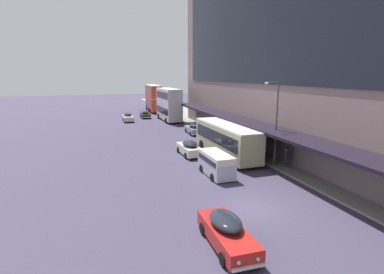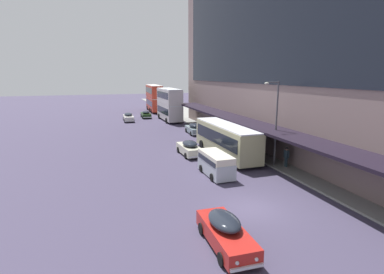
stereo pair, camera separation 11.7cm
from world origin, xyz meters
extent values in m
plane|color=#3F3951|center=(0.00, 0.00, 0.00)|extent=(240.00, 240.00, 0.00)
cube|color=gray|center=(11.00, 0.00, 0.07)|extent=(10.00, 180.00, 0.15)
cube|color=black|center=(6.40, 0.00, 3.37)|extent=(3.20, 72.00, 0.24)
cube|color=tan|center=(3.61, 12.33, 1.81)|extent=(2.79, 11.19, 2.92)
cube|color=black|center=(3.61, 12.33, 2.16)|extent=(2.81, 10.30, 1.28)
cube|color=silver|center=(3.61, 12.33, 3.32)|extent=(2.69, 11.19, 0.12)
cube|color=black|center=(3.48, 17.94, 3.02)|extent=(1.27, 0.09, 0.36)
cylinder|color=black|center=(2.25, 16.09, 0.50)|extent=(0.27, 1.01, 1.00)
cylinder|color=black|center=(4.79, 16.15, 0.50)|extent=(0.27, 1.01, 1.00)
cylinder|color=black|center=(2.42, 8.85, 0.50)|extent=(0.27, 1.01, 1.00)
cylinder|color=black|center=(4.96, 8.91, 0.50)|extent=(0.27, 1.01, 1.00)
cylinder|color=black|center=(2.36, 11.47, 0.50)|extent=(0.27, 1.01, 1.00)
cylinder|color=black|center=(4.90, 11.53, 0.50)|extent=(0.27, 1.01, 1.00)
cube|color=beige|center=(3.74, 38.31, 1.70)|extent=(2.78, 9.35, 2.70)
cube|color=black|center=(3.74, 38.31, 2.03)|extent=(2.81, 8.61, 1.19)
cube|color=silver|center=(3.74, 38.31, 3.10)|extent=(2.68, 9.35, 0.12)
cube|color=beige|center=(3.74, 38.31, 4.51)|extent=(2.78, 9.35, 2.70)
cube|color=black|center=(3.74, 38.31, 4.83)|extent=(2.81, 8.61, 1.19)
cube|color=silver|center=(3.74, 38.31, 5.91)|extent=(2.68, 9.35, 0.12)
cube|color=black|center=(3.65, 43.00, 5.61)|extent=(1.30, 0.09, 0.36)
cylinder|color=black|center=(2.38, 41.45, 0.50)|extent=(0.27, 1.00, 1.00)
cylinder|color=black|center=(4.98, 41.50, 0.50)|extent=(0.27, 1.00, 1.00)
cylinder|color=black|center=(2.50, 35.40, 0.50)|extent=(0.27, 1.00, 1.00)
cylinder|color=black|center=(5.09, 35.45, 0.50)|extent=(0.27, 1.00, 1.00)
cube|color=#B0301E|center=(3.79, 53.81, 1.74)|extent=(2.84, 11.12, 2.77)
cube|color=black|center=(3.79, 53.81, 2.07)|extent=(2.85, 10.24, 1.22)
cube|color=beige|center=(3.79, 53.81, 3.17)|extent=(2.74, 11.12, 0.12)
cube|color=#B0301E|center=(3.79, 53.81, 4.61)|extent=(2.84, 11.12, 2.77)
cube|color=black|center=(3.79, 53.81, 4.94)|extent=(2.85, 10.24, 1.22)
cube|color=beige|center=(3.79, 53.81, 6.04)|extent=(2.74, 11.12, 0.12)
cube|color=black|center=(4.00, 59.37, 5.74)|extent=(1.21, 0.11, 0.36)
cylinder|color=black|center=(2.73, 57.61, 0.50)|extent=(0.29, 1.01, 1.00)
cylinder|color=black|center=(5.14, 57.52, 0.50)|extent=(0.29, 1.01, 1.00)
cylinder|color=black|center=(2.45, 50.44, 0.50)|extent=(0.29, 1.01, 1.00)
cylinder|color=black|center=(4.86, 50.35, 0.50)|extent=(0.29, 1.01, 1.00)
cylinder|color=black|center=(2.55, 53.03, 0.50)|extent=(0.29, 1.01, 1.00)
cylinder|color=black|center=(4.96, 52.94, 0.50)|extent=(0.29, 1.01, 1.00)
cube|color=red|center=(-3.41, -3.47, 0.62)|extent=(1.75, 4.65, 0.79)
ellipsoid|color=#1E232D|center=(-3.40, -3.24, 1.29)|extent=(1.51, 2.57, 0.60)
cube|color=silver|center=(-3.46, -5.83, 0.37)|extent=(1.58, 0.15, 0.14)
cube|color=silver|center=(-3.36, -1.12, 0.37)|extent=(1.58, 0.15, 0.14)
sphere|color=silver|center=(-3.00, -5.81, 0.67)|extent=(0.18, 0.18, 0.18)
sphere|color=silver|center=(-3.91, -5.79, 0.67)|extent=(0.18, 0.18, 0.18)
cylinder|color=black|center=(-2.61, -4.92, 0.32)|extent=(0.15, 0.64, 0.64)
cylinder|color=black|center=(-4.26, -4.88, 0.32)|extent=(0.15, 0.64, 0.64)
cylinder|color=black|center=(-2.55, -2.06, 0.32)|extent=(0.15, 0.64, 0.64)
cylinder|color=black|center=(-4.20, -2.03, 0.32)|extent=(0.15, 0.64, 0.64)
cube|color=gray|center=(4.23, 24.86, 0.60)|extent=(1.96, 4.44, 0.76)
ellipsoid|color=#1E232D|center=(4.22, 24.64, 1.27)|extent=(1.67, 2.47, 0.64)
cube|color=silver|center=(4.32, 27.10, 0.37)|extent=(1.71, 0.19, 0.14)
cube|color=silver|center=(4.15, 22.62, 0.37)|extent=(1.71, 0.19, 0.14)
sphere|color=silver|center=(3.83, 27.09, 0.65)|extent=(0.18, 0.18, 0.18)
sphere|color=silver|center=(4.81, 27.05, 0.65)|extent=(0.18, 0.18, 0.18)
cylinder|color=black|center=(3.39, 26.25, 0.32)|extent=(0.17, 0.65, 0.64)
cylinder|color=black|center=(5.18, 26.18, 0.32)|extent=(0.17, 0.65, 0.64)
cylinder|color=black|center=(3.28, 23.54, 0.32)|extent=(0.17, 0.65, 0.64)
cylinder|color=black|center=(5.08, 23.47, 0.32)|extent=(0.17, 0.65, 0.64)
cube|color=#1D3715|center=(0.13, 43.49, 0.58)|extent=(1.80, 4.22, 0.71)
ellipsoid|color=#1E232D|center=(0.12, 43.28, 1.18)|extent=(1.54, 2.34, 0.54)
cube|color=silver|center=(0.21, 45.62, 0.37)|extent=(1.58, 0.18, 0.14)
cube|color=silver|center=(0.06, 41.36, 0.37)|extent=(1.58, 0.18, 0.14)
sphere|color=silver|center=(-0.25, 45.60, 0.63)|extent=(0.18, 0.18, 0.18)
sphere|color=silver|center=(0.66, 45.57, 0.63)|extent=(0.18, 0.18, 0.18)
cylinder|color=black|center=(-0.65, 44.81, 0.32)|extent=(0.16, 0.64, 0.64)
cylinder|color=black|center=(1.01, 44.75, 0.32)|extent=(0.16, 0.64, 0.64)
cylinder|color=black|center=(-0.74, 42.23, 0.32)|extent=(0.16, 0.64, 0.64)
cylinder|color=black|center=(0.91, 42.17, 0.32)|extent=(0.16, 0.64, 0.64)
cube|color=beige|center=(0.01, 13.80, 0.63)|extent=(1.78, 4.33, 0.82)
ellipsoid|color=#1E232D|center=(0.02, 13.59, 1.31)|extent=(1.53, 2.40, 0.60)
cube|color=silver|center=(-0.05, 15.99, 0.37)|extent=(1.58, 0.17, 0.14)
cube|color=silver|center=(0.08, 11.61, 0.37)|extent=(1.58, 0.17, 0.14)
sphere|color=silver|center=(-0.51, 15.95, 0.68)|extent=(0.18, 0.18, 0.18)
sphere|color=silver|center=(0.40, 15.98, 0.68)|extent=(0.18, 0.18, 0.18)
cylinder|color=black|center=(-0.86, 15.11, 0.32)|extent=(0.16, 0.64, 0.64)
cylinder|color=black|center=(0.80, 15.15, 0.32)|extent=(0.16, 0.64, 0.64)
cylinder|color=black|center=(-0.78, 12.45, 0.32)|extent=(0.16, 0.64, 0.64)
cylinder|color=black|center=(0.88, 12.50, 0.32)|extent=(0.16, 0.64, 0.64)
cube|color=beige|center=(-3.66, 40.12, 0.61)|extent=(1.82, 4.79, 0.78)
ellipsoid|color=#1E232D|center=(-3.65, 40.36, 1.26)|extent=(1.56, 2.65, 0.56)
cube|color=silver|center=(-3.72, 37.70, 0.37)|extent=(1.61, 0.16, 0.14)
cube|color=silver|center=(-3.60, 42.54, 0.37)|extent=(1.61, 0.16, 0.14)
sphere|color=silver|center=(-3.26, 37.72, 0.66)|extent=(0.18, 0.18, 0.18)
sphere|color=silver|center=(-4.19, 37.74, 0.66)|extent=(0.18, 0.18, 0.18)
cylinder|color=black|center=(-2.85, 38.63, 0.32)|extent=(0.16, 0.64, 0.64)
cylinder|color=black|center=(-4.55, 38.67, 0.32)|extent=(0.16, 0.64, 0.64)
cylinder|color=black|center=(-2.78, 41.57, 0.32)|extent=(0.16, 0.64, 0.64)
cylinder|color=black|center=(-4.47, 41.61, 0.32)|extent=(0.16, 0.64, 0.64)
cube|color=#ADB7BF|center=(0.23, 6.76, 0.76)|extent=(1.84, 4.33, 1.29)
cube|color=silver|center=(0.23, 6.76, 1.55)|extent=(1.80, 4.25, 0.83)
cube|color=black|center=(0.23, 6.76, 1.45)|extent=(1.87, 3.90, 0.41)
ellipsoid|color=#ADB7BF|center=(0.19, 8.86, 0.90)|extent=(1.62, 0.63, 1.11)
cylinder|color=black|center=(-0.67, 7.99, 0.32)|extent=(0.17, 0.64, 0.64)
cylinder|color=black|center=(1.08, 8.03, 0.32)|extent=(0.17, 0.64, 0.64)
cylinder|color=black|center=(-0.62, 5.50, 0.32)|extent=(0.17, 0.64, 0.64)
cylinder|color=black|center=(1.13, 5.53, 0.32)|extent=(0.17, 0.64, 0.64)
cylinder|color=#202E37|center=(7.15, 6.53, 0.57)|extent=(0.16, 0.16, 0.85)
cylinder|color=#202E37|center=(7.11, 6.68, 0.57)|extent=(0.16, 0.16, 0.85)
cube|color=#202E37|center=(7.13, 6.60, 1.35)|extent=(0.35, 0.45, 0.70)
cylinder|color=#202E37|center=(7.21, 6.36, 1.39)|extent=(0.10, 0.10, 0.63)
cylinder|color=#202E37|center=(7.06, 6.85, 1.39)|extent=(0.10, 0.10, 0.63)
sphere|color=tan|center=(7.13, 6.60, 1.81)|extent=(0.22, 0.22, 0.22)
cylinder|color=black|center=(7.13, 6.60, 1.89)|extent=(0.33, 0.33, 0.02)
cylinder|color=black|center=(7.13, 6.60, 1.95)|extent=(0.21, 0.21, 0.12)
cylinder|color=#4C4C51|center=(6.46, 7.51, 4.04)|extent=(0.16, 0.16, 7.78)
cylinder|color=#4C4C51|center=(5.86, 7.51, 7.83)|extent=(1.20, 0.10, 0.10)
ellipsoid|color=silver|center=(5.26, 7.51, 7.75)|extent=(0.44, 0.28, 0.20)
cylinder|color=red|center=(6.62, 16.43, 0.43)|extent=(0.20, 0.20, 0.55)
sphere|color=red|center=(6.62, 16.43, 0.76)|extent=(0.18, 0.18, 0.18)
cylinder|color=red|center=(6.62, 16.58, 0.45)|extent=(0.08, 0.10, 0.08)
cylinder|color=red|center=(6.62, 16.28, 0.45)|extent=(0.08, 0.10, 0.08)
camera|label=1|loc=(-9.30, -15.96, 8.51)|focal=28.00mm
camera|label=2|loc=(-9.19, -15.99, 8.51)|focal=28.00mm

